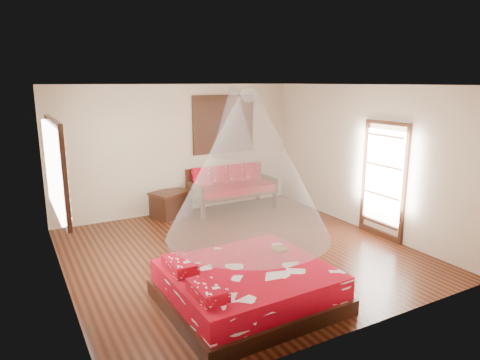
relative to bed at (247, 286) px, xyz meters
name	(u,v)px	position (x,y,z in m)	size (l,w,h in m)	color
room	(238,172)	(0.75, 1.60, 1.15)	(5.54, 5.54, 2.84)	black
bed	(247,286)	(0.00, 0.00, 0.00)	(2.14, 1.95, 0.64)	black
daybed	(231,186)	(1.85, 3.99, 0.27)	(1.94, 0.86, 0.98)	black
storage_chest	(171,204)	(0.43, 4.05, 0.03)	(0.96, 0.84, 0.55)	black
shutter_panel	(224,124)	(1.85, 4.32, 1.65)	(1.52, 0.06, 1.32)	black
window_left	(58,168)	(-1.96, 1.80, 1.45)	(0.10, 1.74, 1.34)	black
glazed_door	(383,181)	(3.47, 1.00, 0.82)	(0.08, 1.02, 2.16)	black
wine_tray	(280,246)	(0.73, 0.33, 0.30)	(0.25, 0.25, 0.20)	brown
mosquito_net_main	(248,166)	(0.02, 0.00, 1.60)	(2.07, 2.07, 1.80)	white
mosquito_net_daybed	(233,122)	(1.85, 3.85, 1.75)	(1.00, 1.00, 1.50)	white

